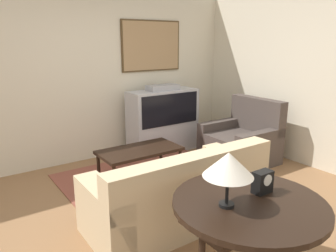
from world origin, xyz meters
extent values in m
plane|color=#8E6642|center=(0.00, 0.00, 0.00)|extent=(12.00, 12.00, 0.00)
cube|color=beige|center=(0.00, 2.13, 1.35)|extent=(12.00, 0.06, 2.70)
cube|color=#4C381E|center=(1.15, 2.08, 1.79)|extent=(1.14, 0.03, 0.85)
cube|color=#A37F56|center=(1.15, 2.07, 1.79)|extent=(1.09, 0.01, 0.80)
cube|color=beige|center=(2.63, 0.00, 1.35)|extent=(0.06, 12.00, 2.70)
cube|color=brown|center=(0.33, 0.94, 0.01)|extent=(2.30, 1.66, 0.01)
cube|color=#B7B7BC|center=(1.15, 1.74, 0.24)|extent=(1.22, 0.45, 0.48)
cube|color=#B7B7BC|center=(1.15, 1.74, 0.78)|extent=(1.22, 0.45, 0.59)
cube|color=black|center=(1.15, 1.51, 0.78)|extent=(1.09, 0.01, 0.52)
cube|color=#9E9EA3|center=(1.15, 1.74, 1.12)|extent=(0.55, 0.25, 0.09)
cube|color=#CCB289|center=(-0.01, -0.23, 0.22)|extent=(1.91, 0.85, 0.44)
cube|color=#CCB289|center=(-0.01, -0.54, 0.64)|extent=(1.90, 0.23, 0.40)
cube|color=#CCB289|center=(0.82, -0.23, 0.30)|extent=(0.24, 0.84, 0.60)
cube|color=#CCB289|center=(-0.84, -0.22, 0.30)|extent=(0.24, 0.84, 0.60)
cube|color=gray|center=(0.42, -0.41, 0.61)|extent=(0.36, 0.12, 0.34)
cube|color=gray|center=(-0.44, -0.40, 0.61)|extent=(0.36, 0.12, 0.34)
cube|color=#473D38|center=(1.86, 0.63, 0.22)|extent=(0.95, 1.01, 0.45)
cube|color=#473D38|center=(2.24, 0.63, 0.72)|extent=(0.20, 1.00, 0.54)
cube|color=#473D38|center=(1.87, 1.05, 0.29)|extent=(0.93, 0.18, 0.59)
cube|color=#473D38|center=(1.86, 0.21, 0.29)|extent=(0.93, 0.18, 0.59)
cube|color=black|center=(0.19, 0.88, 0.44)|extent=(1.10, 0.58, 0.04)
cylinder|color=black|center=(-0.32, 0.63, 0.21)|extent=(0.04, 0.04, 0.42)
cylinder|color=black|center=(0.69, 0.63, 0.21)|extent=(0.04, 0.04, 0.42)
cylinder|color=black|center=(-0.32, 1.12, 0.21)|extent=(0.04, 0.04, 0.42)
cylinder|color=black|center=(0.69, 1.12, 0.21)|extent=(0.04, 0.04, 0.42)
cylinder|color=black|center=(-0.15, -1.33, 0.71)|extent=(1.14, 1.14, 0.04)
cube|color=black|center=(-0.15, -1.33, 0.65)|extent=(0.97, 0.46, 0.08)
cylinder|color=black|center=(0.25, -1.27, 0.35)|extent=(0.05, 0.05, 0.69)
cylinder|color=black|center=(-0.34, -1.29, 0.75)|extent=(0.11, 0.11, 0.02)
cylinder|color=black|center=(-0.34, -1.29, 0.93)|extent=(0.02, 0.02, 0.35)
cone|color=silver|center=(-0.34, -1.29, 1.05)|extent=(0.36, 0.36, 0.17)
cube|color=black|center=(0.04, -1.29, 0.82)|extent=(0.16, 0.09, 0.18)
cylinder|color=white|center=(0.04, -1.34, 0.86)|extent=(0.09, 0.01, 0.09)
camera|label=1|loc=(-1.90, -2.79, 1.88)|focal=35.00mm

